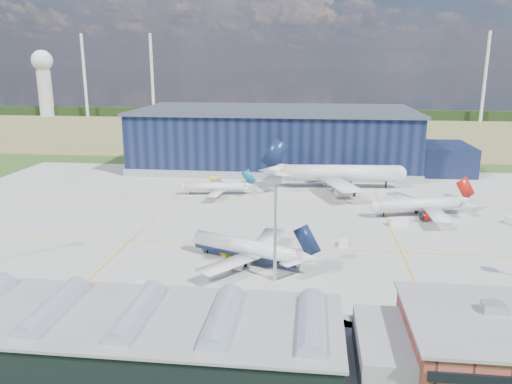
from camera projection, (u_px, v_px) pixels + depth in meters
name	position (u px, v px, depth m)	size (l,w,h in m)	color
ground	(247.00, 233.00, 138.05)	(600.00, 600.00, 0.00)	#2E4A1C
apron	(252.00, 222.00, 147.66)	(220.00, 160.00, 0.08)	gray
farmland	(289.00, 130.00, 349.62)	(600.00, 220.00, 0.01)	olive
treeline	(294.00, 114.00, 425.56)	(600.00, 8.00, 8.00)	black
horizon_dressing	(74.00, 77.00, 434.05)	(440.20, 18.00, 70.00)	silver
hangar	(281.00, 141.00, 226.00)	(145.00, 62.00, 26.10)	black
glass_concourse	(158.00, 332.00, 80.15)	(78.00, 23.00, 8.60)	black
light_mast_center	(275.00, 212.00, 104.22)	(2.60, 2.60, 23.00)	silver
airliner_navy	(246.00, 239.00, 116.48)	(35.29, 34.52, 11.51)	silver
airliner_red	(418.00, 198.00, 152.18)	(35.21, 34.44, 11.48)	silver
airliner_widebody	(340.00, 165.00, 185.58)	(55.65, 54.44, 18.15)	silver
airliner_regional	(215.00, 183.00, 177.30)	(27.72, 27.12, 9.04)	silver
gse_tug_b	(228.00, 253.00, 121.75)	(2.18, 3.27, 1.42)	yellow
gse_van_a	(398.00, 222.00, 144.06)	(2.32, 5.32, 2.32)	silver
gse_cart_a	(344.00, 243.00, 128.42)	(2.22, 3.33, 1.44)	silver
gse_tug_c	(213.00, 179.00, 199.99)	(2.09, 3.35, 1.47)	yellow
gse_cart_b	(328.00, 185.00, 190.11)	(1.86, 2.79, 1.21)	silver
gse_van_c	(381.00, 317.00, 90.10)	(2.32, 4.84, 2.32)	silver
airstair	(147.00, 293.00, 98.76)	(1.98, 4.94, 3.16)	silver
car_b	(344.00, 324.00, 89.07)	(1.11, 3.19, 1.05)	#99999E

